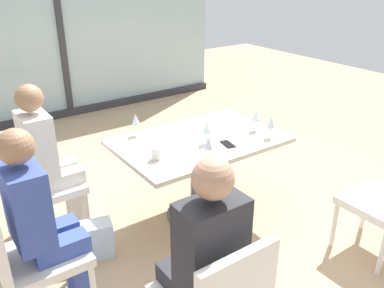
{
  "coord_description": "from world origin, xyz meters",
  "views": [
    {
      "loc": [
        -1.8,
        -2.45,
        2.04
      ],
      "look_at": [
        0.0,
        0.1,
        0.65
      ],
      "focal_mm": 38.14,
      "sensor_mm": 36.0,
      "label": 1
    }
  ],
  "objects_px": {
    "cell_phone_on_table": "(228,144)",
    "wine_glass_0": "(136,120)",
    "wine_glass_2": "(271,122)",
    "person_front_left": "(204,254)",
    "dining_table_main": "(199,159)",
    "coffee_cup": "(157,153)",
    "handbag_1": "(93,240)",
    "person_far_left": "(47,154)",
    "chair_side_end": "(27,252)",
    "wine_glass_3": "(256,116)",
    "wine_glass_4": "(207,128)",
    "wine_glass_1": "(209,143)",
    "chair_far_left": "(37,182)",
    "person_side_end": "(40,217)"
  },
  "relations": [
    {
      "from": "person_front_left",
      "to": "wine_glass_2",
      "type": "xyz_separation_m",
      "value": [
        1.3,
        0.83,
        0.16
      ]
    },
    {
      "from": "dining_table_main",
      "to": "handbag_1",
      "type": "bearing_deg",
      "value": 178.95
    },
    {
      "from": "chair_side_end",
      "to": "handbag_1",
      "type": "relative_size",
      "value": 2.9
    },
    {
      "from": "person_far_left",
      "to": "person_side_end",
      "type": "height_order",
      "value": "same"
    },
    {
      "from": "wine_glass_2",
      "to": "coffee_cup",
      "type": "height_order",
      "value": "wine_glass_2"
    },
    {
      "from": "chair_side_end",
      "to": "wine_glass_0",
      "type": "bearing_deg",
      "value": 32.15
    },
    {
      "from": "chair_far_left",
      "to": "coffee_cup",
      "type": "bearing_deg",
      "value": -40.03
    },
    {
      "from": "cell_phone_on_table",
      "to": "coffee_cup",
      "type": "bearing_deg",
      "value": -178.22
    },
    {
      "from": "chair_side_end",
      "to": "wine_glass_1",
      "type": "xyz_separation_m",
      "value": [
        1.32,
        -0.01,
        0.37
      ]
    },
    {
      "from": "person_far_left",
      "to": "cell_phone_on_table",
      "type": "distance_m",
      "value": 1.4
    },
    {
      "from": "coffee_cup",
      "to": "handbag_1",
      "type": "distance_m",
      "value": 0.82
    },
    {
      "from": "chair_far_left",
      "to": "wine_glass_0",
      "type": "bearing_deg",
      "value": -8.54
    },
    {
      "from": "cell_phone_on_table",
      "to": "wine_glass_0",
      "type": "bearing_deg",
      "value": 141.64
    },
    {
      "from": "wine_glass_0",
      "to": "wine_glass_3",
      "type": "xyz_separation_m",
      "value": [
        0.88,
        -0.49,
        0.0
      ]
    },
    {
      "from": "wine_glass_0",
      "to": "coffee_cup",
      "type": "xyz_separation_m",
      "value": [
        -0.09,
        -0.49,
        -0.09
      ]
    },
    {
      "from": "chair_far_left",
      "to": "person_far_left",
      "type": "xyz_separation_m",
      "value": [
        0.11,
        0.0,
        0.2
      ]
    },
    {
      "from": "cell_phone_on_table",
      "to": "handbag_1",
      "type": "height_order",
      "value": "cell_phone_on_table"
    },
    {
      "from": "person_front_left",
      "to": "wine_glass_3",
      "type": "xyz_separation_m",
      "value": [
        1.31,
        1.02,
        0.16
      ]
    },
    {
      "from": "chair_side_end",
      "to": "wine_glass_1",
      "type": "relative_size",
      "value": 4.7
    },
    {
      "from": "chair_side_end",
      "to": "wine_glass_0",
      "type": "distance_m",
      "value": 1.36
    },
    {
      "from": "chair_side_end",
      "to": "wine_glass_4",
      "type": "xyz_separation_m",
      "value": [
        1.49,
        0.23,
        0.37
      ]
    },
    {
      "from": "wine_glass_4",
      "to": "wine_glass_0",
      "type": "bearing_deg",
      "value": 128.8
    },
    {
      "from": "wine_glass_2",
      "to": "person_front_left",
      "type": "bearing_deg",
      "value": -147.35
    },
    {
      "from": "person_front_left",
      "to": "cell_phone_on_table",
      "type": "bearing_deg",
      "value": 44.93
    },
    {
      "from": "chair_side_end",
      "to": "cell_phone_on_table",
      "type": "relative_size",
      "value": 6.04
    },
    {
      "from": "wine_glass_1",
      "to": "wine_glass_3",
      "type": "bearing_deg",
      "value": 18.2
    },
    {
      "from": "wine_glass_0",
      "to": "person_side_end",
      "type": "bearing_deg",
      "value": -145.12
    },
    {
      "from": "wine_glass_0",
      "to": "coffee_cup",
      "type": "height_order",
      "value": "wine_glass_0"
    },
    {
      "from": "dining_table_main",
      "to": "wine_glass_0",
      "type": "height_order",
      "value": "wine_glass_0"
    },
    {
      "from": "wine_glass_0",
      "to": "handbag_1",
      "type": "distance_m",
      "value": 1.0
    },
    {
      "from": "dining_table_main",
      "to": "coffee_cup",
      "type": "xyz_separation_m",
      "value": [
        -0.47,
        -0.12,
        0.23
      ]
    },
    {
      "from": "person_far_left",
      "to": "person_side_end",
      "type": "relative_size",
      "value": 1.0
    },
    {
      "from": "wine_glass_0",
      "to": "wine_glass_2",
      "type": "distance_m",
      "value": 1.1
    },
    {
      "from": "coffee_cup",
      "to": "wine_glass_2",
      "type": "bearing_deg",
      "value": -11.14
    },
    {
      "from": "wine_glass_0",
      "to": "wine_glass_3",
      "type": "distance_m",
      "value": 1.01
    },
    {
      "from": "wine_glass_1",
      "to": "wine_glass_2",
      "type": "distance_m",
      "value": 0.66
    },
    {
      "from": "wine_glass_1",
      "to": "person_side_end",
      "type": "bearing_deg",
      "value": 179.29
    },
    {
      "from": "person_front_left",
      "to": "cell_phone_on_table",
      "type": "xyz_separation_m",
      "value": [
        0.92,
        0.92,
        0.03
      ]
    },
    {
      "from": "dining_table_main",
      "to": "person_far_left",
      "type": "distance_m",
      "value": 1.2
    },
    {
      "from": "dining_table_main",
      "to": "wine_glass_0",
      "type": "distance_m",
      "value": 0.61
    },
    {
      "from": "person_front_left",
      "to": "handbag_1",
      "type": "bearing_deg",
      "value": 98.27
    },
    {
      "from": "person_front_left",
      "to": "wine_glass_3",
      "type": "distance_m",
      "value": 1.66
    },
    {
      "from": "person_side_end",
      "to": "wine_glass_3",
      "type": "xyz_separation_m",
      "value": [
        1.88,
        0.21,
        0.16
      ]
    },
    {
      "from": "person_front_left",
      "to": "wine_glass_1",
      "type": "relative_size",
      "value": 6.81
    },
    {
      "from": "wine_glass_0",
      "to": "coffee_cup",
      "type": "distance_m",
      "value": 0.5
    },
    {
      "from": "chair_far_left",
      "to": "wine_glass_4",
      "type": "bearing_deg",
      "value": -26.4
    },
    {
      "from": "wine_glass_1",
      "to": "coffee_cup",
      "type": "relative_size",
      "value": 2.06
    },
    {
      "from": "wine_glass_4",
      "to": "cell_phone_on_table",
      "type": "distance_m",
      "value": 0.21
    },
    {
      "from": "chair_side_end",
      "to": "person_side_end",
      "type": "relative_size",
      "value": 0.69
    },
    {
      "from": "wine_glass_0",
      "to": "dining_table_main",
      "type": "bearing_deg",
      "value": -44.55
    }
  ]
}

